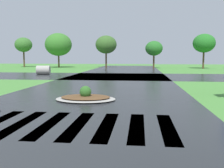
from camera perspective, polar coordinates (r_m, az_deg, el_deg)
name	(u,v)px	position (r m, az deg, el deg)	size (l,w,h in m)	color
asphalt_roadway	(96,96)	(13.33, -3.75, -2.66)	(10.02, 80.00, 0.01)	#232628
asphalt_cross_road	(117,76)	(25.74, 1.19, 1.76)	(90.00, 9.02, 0.01)	#232628
crosswalk_stripes	(63,124)	(7.99, -10.94, -8.98)	(6.75, 3.22, 0.01)	white
median_island	(86,97)	(12.09, -6.01, -3.01)	(2.86, 2.14, 0.68)	#9E9B93
drainage_pipe_stack	(43,70)	(29.42, -15.29, 3.08)	(1.59, 1.21, 0.99)	#9E9B93
background_treeline	(111,45)	(43.47, -0.25, 8.75)	(42.05, 5.90, 6.02)	#4C3823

